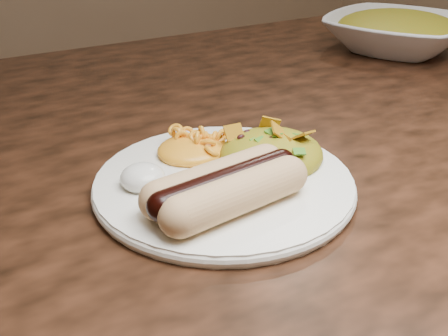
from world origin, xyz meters
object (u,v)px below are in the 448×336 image
table (244,180)px  fork (150,191)px  serving_bowl (397,34)px  plate (224,183)px

table → fork: 0.24m
table → serving_bowl: serving_bowl is taller
table → fork: fork is taller
table → serving_bowl: (0.41, 0.14, 0.12)m
table → serving_bowl: bearing=18.1°
plate → fork: bearing=155.0°
plate → serving_bowl: serving_bowl is taller
plate → serving_bowl: bearing=27.8°
plate → serving_bowl: 0.60m
fork → table: bearing=50.4°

